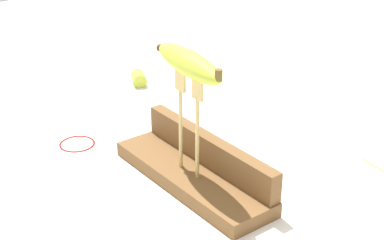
{
  "coord_description": "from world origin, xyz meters",
  "views": [
    {
      "loc": [
        0.72,
        -0.55,
        0.56
      ],
      "look_at": [
        0.0,
        0.0,
        0.13
      ],
      "focal_mm": 54.99,
      "sensor_mm": 36.0,
      "label": 1
    }
  ],
  "objects": [
    {
      "name": "ground_plane",
      "position": [
        0.0,
        0.0,
        0.0
      ],
      "size": [
        3.0,
        3.0,
        0.0
      ],
      "primitive_type": "plane",
      "color": "white"
    },
    {
      "name": "board_backstop",
      "position": [
        0.0,
        0.04,
        0.06
      ],
      "size": [
        0.34,
        0.03,
        0.06
      ],
      "primitive_type": "cube",
      "color": "brown",
      "rests_on": "wooden_board"
    },
    {
      "name": "banana_chunk_near",
      "position": [
        -0.46,
        0.18,
        0.02
      ],
      "size": [
        0.06,
        0.05,
        0.03
      ],
      "color": "#B2C138",
      "rests_on": "ground"
    },
    {
      "name": "wire_coil",
      "position": [
        -0.26,
        -0.09,
        0.0
      ],
      "size": [
        0.07,
        0.07,
        0.0
      ],
      "primitive_type": "torus",
      "color": "red",
      "rests_on": "ground"
    },
    {
      "name": "wooden_board",
      "position": [
        0.0,
        0.0,
        0.01
      ],
      "size": [
        0.35,
        0.1,
        0.03
      ],
      "primitive_type": "cube",
      "color": "brown",
      "rests_on": "ground"
    },
    {
      "name": "banana_raised_center",
      "position": [
        -0.0,
        -0.01,
        0.23
      ],
      "size": [
        0.2,
        0.07,
        0.04
      ],
      "color": "#B2C138",
      "rests_on": "fork_stand_center"
    },
    {
      "name": "fork_stand_center",
      "position": [
        0.0,
        -0.01,
        0.14
      ],
      "size": [
        0.07,
        0.01,
        0.18
      ],
      "color": "tan",
      "rests_on": "wooden_board"
    }
  ]
}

